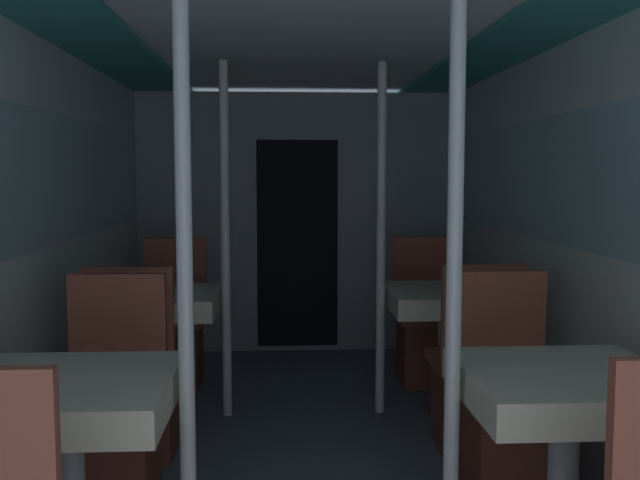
% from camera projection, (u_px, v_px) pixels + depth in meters
% --- Properties ---
extents(wall_left, '(0.05, 6.65, 2.05)m').
position_uv_depth(wall_left, '(35.00, 246.00, 3.32)').
color(wall_left, silver).
rests_on(wall_left, ground_plane).
extents(wall_right, '(0.05, 6.65, 2.05)m').
position_uv_depth(wall_right, '(572.00, 243.00, 3.46)').
color(wall_right, silver).
rests_on(wall_right, ground_plane).
extents(ceiling_panel, '(2.56, 6.65, 0.07)m').
position_uv_depth(ceiling_panel, '(308.00, 26.00, 3.29)').
color(ceiling_panel, silver).
rests_on(ceiling_panel, wall_left).
extents(bulkhead_far, '(2.51, 0.09, 2.05)m').
position_uv_depth(bulkhead_far, '(297.00, 224.00, 5.68)').
color(bulkhead_far, gray).
rests_on(bulkhead_far, ground_plane).
extents(dining_table_left_0, '(0.70, 0.70, 0.74)m').
position_uv_depth(dining_table_left_0, '(67.00, 407.00, 2.37)').
color(dining_table_left_0, '#4C4C51').
rests_on(dining_table_left_0, ground_plane).
extents(chair_left_far_0, '(0.42, 0.42, 0.98)m').
position_uv_depth(chair_left_far_0, '(111.00, 438.00, 3.00)').
color(chair_left_far_0, brown).
rests_on(chair_left_far_0, ground_plane).
extents(support_pole_left_0, '(0.05, 0.05, 2.05)m').
position_uv_depth(support_pole_left_0, '(185.00, 290.00, 2.36)').
color(support_pole_left_0, silver).
rests_on(support_pole_left_0, ground_plane).
extents(dining_table_left_1, '(0.70, 0.70, 0.74)m').
position_uv_depth(dining_table_left_1, '(157.00, 309.00, 4.12)').
color(dining_table_left_1, '#4C4C51').
rests_on(dining_table_left_1, ground_plane).
extents(chair_left_near_1, '(0.42, 0.42, 0.98)m').
position_uv_depth(chair_left_near_1, '(138.00, 397.00, 3.56)').
color(chair_left_near_1, brown).
rests_on(chair_left_near_1, ground_plane).
extents(chair_left_far_1, '(0.42, 0.42, 0.98)m').
position_uv_depth(chair_left_far_1, '(173.00, 341.00, 4.74)').
color(chair_left_far_1, brown).
rests_on(chair_left_far_1, ground_plane).
extents(support_pole_left_1, '(0.05, 0.05, 2.05)m').
position_uv_depth(support_pole_left_1, '(225.00, 241.00, 4.10)').
color(support_pole_left_1, silver).
rests_on(support_pole_left_1, ground_plane).
extents(dining_table_right_0, '(0.70, 0.70, 0.74)m').
position_uv_depth(dining_table_right_0, '(565.00, 398.00, 2.47)').
color(dining_table_right_0, '#4C4C51').
rests_on(dining_table_right_0, ground_plane).
extents(chair_right_far_0, '(0.42, 0.42, 0.98)m').
position_uv_depth(chair_right_far_0, '(508.00, 430.00, 3.09)').
color(chair_right_far_0, brown).
rests_on(chair_right_far_0, ground_plane).
extents(support_pole_right_0, '(0.05, 0.05, 2.05)m').
position_uv_depth(support_pole_right_0, '(454.00, 288.00, 2.41)').
color(support_pole_right_0, silver).
rests_on(support_pole_right_0, ground_plane).
extents(dining_table_right_1, '(0.70, 0.70, 0.74)m').
position_uv_depth(dining_table_right_1, '(447.00, 306.00, 4.21)').
color(dining_table_right_1, '#4C4C51').
rests_on(dining_table_right_1, ground_plane).
extents(chair_right_near_1, '(0.42, 0.42, 0.98)m').
position_uv_depth(chair_right_near_1, '(473.00, 391.00, 3.65)').
color(chair_right_near_1, brown).
rests_on(chair_right_near_1, ground_plane).
extents(chair_right_far_1, '(0.42, 0.42, 0.98)m').
position_uv_depth(chair_right_far_1, '(426.00, 338.00, 4.84)').
color(chair_right_far_1, brown).
rests_on(chair_right_far_1, ground_plane).
extents(support_pole_right_1, '(0.05, 0.05, 2.05)m').
position_uv_depth(support_pole_right_1, '(381.00, 241.00, 4.16)').
color(support_pole_right_1, silver).
rests_on(support_pole_right_1, ground_plane).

